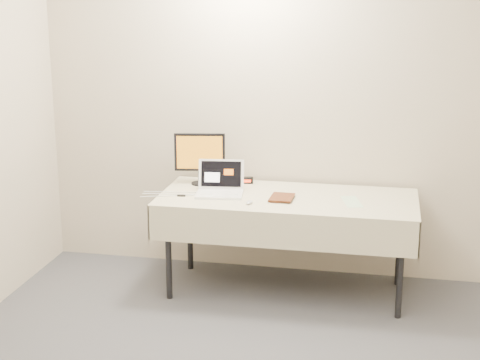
% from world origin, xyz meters
% --- Properties ---
extents(back_wall, '(4.00, 0.10, 2.70)m').
position_xyz_m(back_wall, '(0.00, 2.50, 1.35)').
color(back_wall, beige).
rests_on(back_wall, ground).
extents(table, '(1.86, 0.81, 0.74)m').
position_xyz_m(table, '(0.00, 2.05, 0.68)').
color(table, black).
rests_on(table, ground).
extents(laptop, '(0.37, 0.33, 0.23)m').
position_xyz_m(laptop, '(-0.50, 2.03, 0.80)').
color(laptop, white).
rests_on(laptop, table).
extents(monitor, '(0.38, 0.16, 0.40)m').
position_xyz_m(monitor, '(-0.71, 2.25, 0.97)').
color(monitor, black).
rests_on(monitor, table).
extents(book, '(0.17, 0.03, 0.22)m').
position_xyz_m(book, '(-0.11, 1.97, 0.85)').
color(book, brown).
rests_on(book, table).
extents(alarm_clock, '(0.12, 0.06, 0.05)m').
position_xyz_m(alarm_clock, '(-0.37, 2.35, 0.76)').
color(alarm_clock, black).
rests_on(alarm_clock, table).
extents(clicker, '(0.05, 0.09, 0.02)m').
position_xyz_m(clicker, '(-0.24, 1.82, 0.75)').
color(clicker, silver).
rests_on(clicker, table).
extents(paper_form, '(0.18, 0.31, 0.00)m').
position_xyz_m(paper_form, '(0.46, 2.01, 0.74)').
color(paper_form, '#BFE5B6').
rests_on(paper_form, table).
extents(usb_dongle, '(0.06, 0.02, 0.01)m').
position_xyz_m(usb_dongle, '(-0.76, 1.90, 0.74)').
color(usb_dongle, black).
rests_on(usb_dongle, table).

